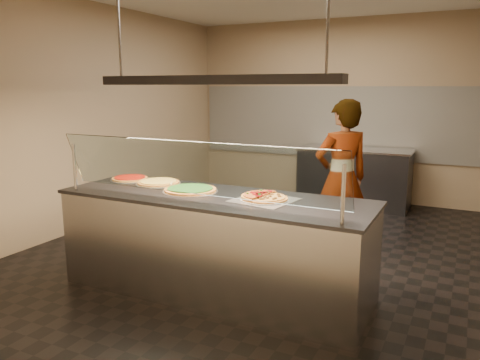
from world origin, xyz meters
The scene contains 19 objects.
ground centered at (0.00, 0.00, -0.01)m, with size 5.00×6.00×0.02m, color black.
wall_back centered at (0.00, 3.01, 1.50)m, with size 5.00×0.02×3.00m, color tan.
wall_front centered at (0.00, -3.01, 1.50)m, with size 5.00×0.02×3.00m, color tan.
wall_left centered at (-2.51, 0.00, 1.50)m, with size 0.02×6.00×3.00m, color tan.
tile_band centered at (0.00, 2.98, 1.30)m, with size 4.90×0.02×1.20m, color silver.
serving_counter centered at (0.08, -1.32, 0.47)m, with size 2.88×0.94×0.93m.
sneeze_guard centered at (0.08, -1.66, 1.23)m, with size 2.64×0.18×0.54m.
perforated_tray centered at (0.56, -1.29, 0.94)m, with size 0.56×0.56×0.01m.
half_pizza_pepperoni centered at (0.47, -1.29, 0.96)m, with size 0.26×0.43×0.05m.
half_pizza_sausage centered at (0.66, -1.29, 0.96)m, with size 0.26×0.43×0.04m.
pizza_spinach centered at (-0.20, -1.27, 0.95)m, with size 0.52×0.52×0.03m.
pizza_cheese centered at (-0.68, -1.11, 0.94)m, with size 0.45×0.45×0.03m.
pizza_tomato centered at (-1.08, -1.07, 0.94)m, with size 0.40×0.40×0.03m.
pizza_spatula centered at (-0.42, -1.20, 0.96)m, with size 0.26×0.20×0.02m.
prep_table centered at (0.47, 2.55, 0.47)m, with size 1.75×0.74×0.93m.
worker centered at (0.85, 0.21, 0.88)m, with size 0.64×0.42×1.77m, color #3F394A.
heat_lamp_housing centered at (0.08, -1.32, 1.95)m, with size 2.30×0.18×0.08m, color #313135.
lamp_rod_left centered at (-0.92, -1.32, 2.50)m, with size 0.02×0.02×1.01m, color #B7B7BC.
lamp_rod_right centered at (1.08, -1.32, 2.50)m, with size 0.02×0.02×1.01m, color #B7B7BC.
Camera 1 is at (2.12, -4.89, 1.89)m, focal length 35.00 mm.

